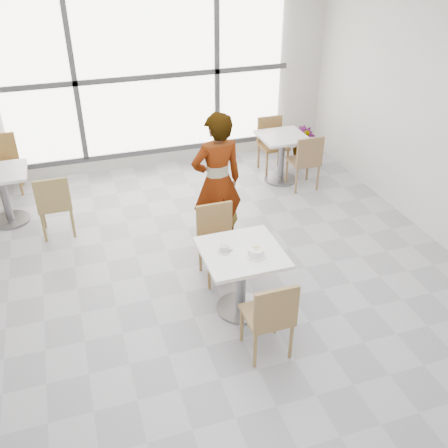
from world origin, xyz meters
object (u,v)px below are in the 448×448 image
object	(u,v)px
person	(217,182)
bg_chair_right_near	(306,159)
bg_chair_right_far	(272,140)
plant_right	(304,146)
bg_table_right	(282,151)
bg_chair_left_near	(54,202)
oatmeal_bowl	(256,252)
bg_table_left	(3,190)
main_table	(242,269)
coffee_cup	(224,249)
chair_far	(217,237)
bg_chair_left_far	(4,159)
chair_near	(271,315)

from	to	relation	value
person	bg_chair_right_near	world-z (taller)	person
bg_chair_right_far	plant_right	world-z (taller)	bg_chair_right_far
bg_table_right	plant_right	bearing A→B (deg)	36.33
person	bg_chair_left_near	distance (m)	2.12
bg_chair_right_near	plant_right	xyz separation A→B (m)	(0.39, 0.85, -0.18)
oatmeal_bowl	bg_chair_left_near	distance (m)	2.93
bg_table_left	bg_chair_right_near	world-z (taller)	bg_chair_right_near
main_table	oatmeal_bowl	xyz separation A→B (m)	(0.10, -0.12, 0.27)
oatmeal_bowl	coffee_cup	size ratio (longest dim) A/B	1.32
chair_far	person	size ratio (longest dim) A/B	0.50
bg_chair_left_far	chair_far	bearing A→B (deg)	-51.83
person	bg_chair_left_far	bearing A→B (deg)	-47.83
coffee_cup	person	bearing A→B (deg)	75.62
chair_far	oatmeal_bowl	distance (m)	0.88
bg_chair_left_near	bg_chair_right_near	world-z (taller)	same
main_table	chair_far	size ratio (longest dim) A/B	0.92
main_table	coffee_cup	bearing A→B (deg)	165.85
coffee_cup	bg_table_left	distance (m)	3.50
coffee_cup	plant_right	xyz separation A→B (m)	(2.43, 3.14, -0.46)
bg_chair_left_near	bg_chair_right_near	distance (m)	3.65
bg_chair_left_far	plant_right	xyz separation A→B (m)	(4.69, -0.55, -0.18)
oatmeal_bowl	coffee_cup	world-z (taller)	oatmeal_bowl
person	bg_table_right	distance (m)	2.12
plant_right	bg_chair_right_near	bearing A→B (deg)	-114.61
person	bg_chair_right_far	world-z (taller)	person
coffee_cup	bg_table_right	world-z (taller)	coffee_cup
person	plant_right	bearing A→B (deg)	-142.58
coffee_cup	bg_chair_left_far	bearing A→B (deg)	121.43
bg_table_right	bg_chair_right_far	world-z (taller)	bg_chair_right_far
main_table	bg_chair_left_near	size ratio (longest dim) A/B	0.92
main_table	bg_chair_left_far	bearing A→B (deg)	123.02
chair_near	plant_right	bearing A→B (deg)	-119.85
chair_near	bg_chair_right_far	bearing A→B (deg)	-112.94
chair_near	bg_chair_right_far	xyz separation A→B (m)	(1.65, 3.89, 0.00)
bg_chair_left_far	main_table	bearing A→B (deg)	-56.98
oatmeal_bowl	person	distance (m)	1.42
main_table	oatmeal_bowl	bearing A→B (deg)	-48.98
main_table	coffee_cup	xyz separation A→B (m)	(-0.17, 0.04, 0.26)
bg_table_right	bg_chair_right_far	bearing A→B (deg)	87.99
chair_far	plant_right	size ratio (longest dim) A/B	1.35
coffee_cup	bg_chair_right_far	distance (m)	3.65
main_table	bg_chair_right_near	xyz separation A→B (m)	(1.87, 2.34, -0.02)
person	bg_chair_right_far	bearing A→B (deg)	-133.33
oatmeal_bowl	bg_table_right	world-z (taller)	oatmeal_bowl
chair_far	bg_table_right	world-z (taller)	chair_far
bg_chair_left_far	person	bearing A→B (deg)	-43.42
coffee_cup	bg_table_right	size ratio (longest dim) A/B	0.21
chair_far	plant_right	bearing A→B (deg)	47.24
bg_table_left	bg_chair_right_near	bearing A→B (deg)	-5.16
bg_table_left	chair_near	bearing A→B (deg)	-54.74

